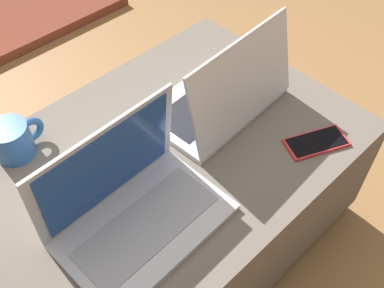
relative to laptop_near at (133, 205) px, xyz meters
The scene contains 6 objects.
ground_plane 0.48m from the laptop_near, 28.35° to the left, with size 14.00×14.00×0.00m, color #9E7042.
ottoman 0.32m from the laptop_near, 28.35° to the left, with size 0.93×0.66×0.39m.
laptop_near is the anchor object (origin of this frame).
laptop_far 0.38m from the laptop_near, 14.86° to the left, with size 0.37×0.25×0.24m.
cell_phone 0.48m from the laptop_near, 17.33° to the right, with size 0.17×0.13×0.01m.
coffee_mug 0.35m from the laptop_near, 103.92° to the left, with size 0.13×0.09×0.09m.
Camera 1 is at (-0.44, -0.55, 1.21)m, focal length 42.00 mm.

